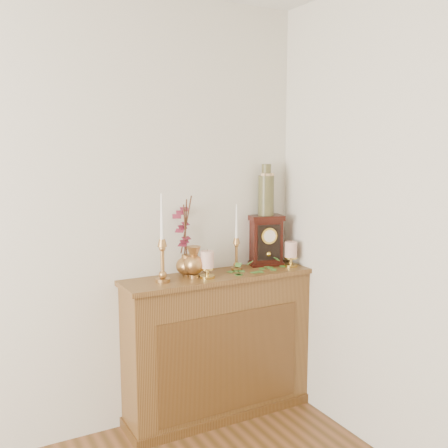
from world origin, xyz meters
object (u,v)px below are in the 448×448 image
candlestick_left (162,253)px  bud_vase (194,262)px  candlestick_center (236,249)px  ginger_jar (183,239)px  mantel_clock (266,240)px  ceramic_vase (266,192)px

candlestick_left → bud_vase: 0.21m
candlestick_center → ginger_jar: bearing=172.6°
candlestick_left → mantel_clock: size_ratio=1.56×
bud_vase → ginger_jar: ginger_jar is taller
candlestick_center → bud_vase: candlestick_center is taller
bud_vase → ginger_jar: size_ratio=0.39×
candlestick_left → bud_vase: candlestick_left is taller
candlestick_center → ginger_jar: size_ratio=0.85×
candlestick_left → ginger_jar: bearing=29.8°
bud_vase → ceramic_vase: ceramic_vase is taller
ginger_jar → ceramic_vase: (0.60, -0.00, 0.26)m
bud_vase → mantel_clock: (0.58, 0.10, 0.07)m
mantel_clock → ceramic_vase: 0.32m
candlestick_left → mantel_clock: bearing=7.2°
bud_vase → candlestick_center: bearing=10.1°
bud_vase → ginger_jar: 0.17m
candlestick_center → ceramic_vase: 0.43m
candlestick_left → candlestick_center: size_ratio=1.23×
candlestick_center → ceramic_vase: size_ratio=1.26×
candlestick_center → ceramic_vase: bearing=10.0°
candlestick_center → ginger_jar: 0.36m
candlestick_left → ginger_jar: candlestick_left is taller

